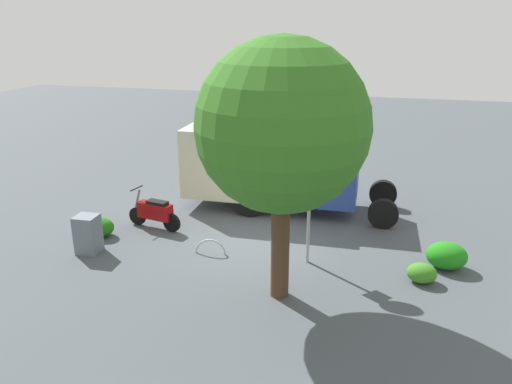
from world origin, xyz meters
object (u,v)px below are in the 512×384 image
box_truck_near (273,163)px  street_tree (282,127)px  motorcycle (155,212)px  bike_rack_hoop (211,254)px  utility_cabinet (88,234)px  stop_sign (310,182)px

box_truck_near → street_tree: street_tree is taller
box_truck_near → motorcycle: bearing=-139.9°
street_tree → bike_rack_hoop: street_tree is taller
utility_cabinet → box_truck_near: bearing=-130.9°
box_truck_near → stop_sign: stop_sign is taller
street_tree → utility_cabinet: 6.42m
stop_sign → motorcycle: bearing=-11.9°
box_truck_near → motorcycle: (3.00, 2.66, -1.00)m
stop_sign → street_tree: bearing=79.0°
utility_cabinet → street_tree: bearing=171.3°
stop_sign → bike_rack_hoop: size_ratio=3.82×
motorcycle → utility_cabinet: motorcycle is taller
box_truck_near → motorcycle: box_truck_near is taller
box_truck_near → street_tree: size_ratio=1.21×
box_truck_near → street_tree: (-1.42, 5.44, 2.34)m
box_truck_near → street_tree: bearing=-76.8°
street_tree → bike_rack_hoop: size_ratio=6.69×
bike_rack_hoop → box_truck_near: bearing=-101.9°
utility_cabinet → bike_rack_hoop: bearing=-166.7°
box_truck_near → utility_cabinet: 6.18m
utility_cabinet → bike_rack_hoop: (-3.18, -0.75, -0.52)m
stop_sign → box_truck_near: bearing=-64.3°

